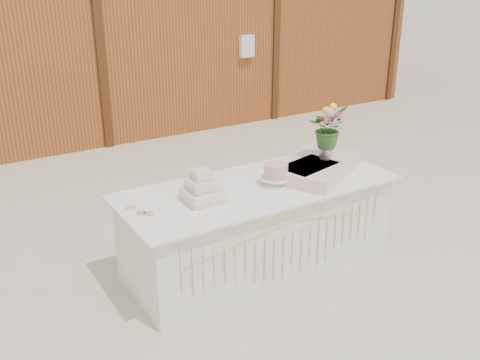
{
  "coord_description": "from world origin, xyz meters",
  "views": [
    {
      "loc": [
        -2.33,
        -3.47,
        2.49
      ],
      "look_at": [
        0.0,
        0.3,
        0.72
      ],
      "focal_mm": 40.0,
      "sensor_mm": 36.0,
      "label": 1
    }
  ],
  "objects": [
    {
      "name": "wedding_cake",
      "position": [
        -0.56,
        -0.02,
        0.86
      ],
      "size": [
        0.3,
        0.3,
        0.26
      ],
      "rotation": [
        0.0,
        0.0,
        -0.02
      ],
      "color": "silver",
      "rests_on": "cake_table"
    },
    {
      "name": "pink_cake_stand",
      "position": [
        0.13,
        -0.06,
        0.87
      ],
      "size": [
        0.26,
        0.26,
        0.19
      ],
      "color": "white",
      "rests_on": "cake_table"
    },
    {
      "name": "flower_vase",
      "position": [
        0.71,
        -0.01,
        0.96
      ],
      "size": [
        0.11,
        0.11,
        0.15
      ],
      "primitive_type": "cylinder",
      "color": "silver",
      "rests_on": "satin_runner"
    },
    {
      "name": "barn",
      "position": [
        -0.01,
        5.99,
        1.68
      ],
      "size": [
        12.6,
        4.6,
        3.3
      ],
      "color": "#944C1F",
      "rests_on": "ground"
    },
    {
      "name": "loose_flowers",
      "position": [
        -1.02,
        0.11,
        0.78
      ],
      "size": [
        0.26,
        0.4,
        0.02
      ],
      "primitive_type": null,
      "rotation": [
        0.0,
        0.0,
        -0.31
      ],
      "color": "pink",
      "rests_on": "cake_table"
    },
    {
      "name": "bouquet",
      "position": [
        0.71,
        -0.01,
        1.22
      ],
      "size": [
        0.43,
        0.41,
        0.37
      ],
      "primitive_type": "imported",
      "rotation": [
        0.0,
        0.0,
        0.49
      ],
      "color": "#2D5B24",
      "rests_on": "flower_vase"
    },
    {
      "name": "ground",
      "position": [
        0.0,
        0.0,
        0.0
      ],
      "size": [
        80.0,
        80.0,
        0.0
      ],
      "primitive_type": "plane",
      "color": "beige",
      "rests_on": "ground"
    },
    {
      "name": "cake_table",
      "position": [
        0.0,
        -0.0,
        0.39
      ],
      "size": [
        2.4,
        1.0,
        0.77
      ],
      "color": "white",
      "rests_on": "ground"
    },
    {
      "name": "satin_runner",
      "position": [
        0.61,
        -0.02,
        0.83
      ],
      "size": [
        1.07,
        0.91,
        0.12
      ],
      "primitive_type": "cube",
      "rotation": [
        0.0,
        0.0,
        0.49
      ],
      "color": "beige",
      "rests_on": "cake_table"
    }
  ]
}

